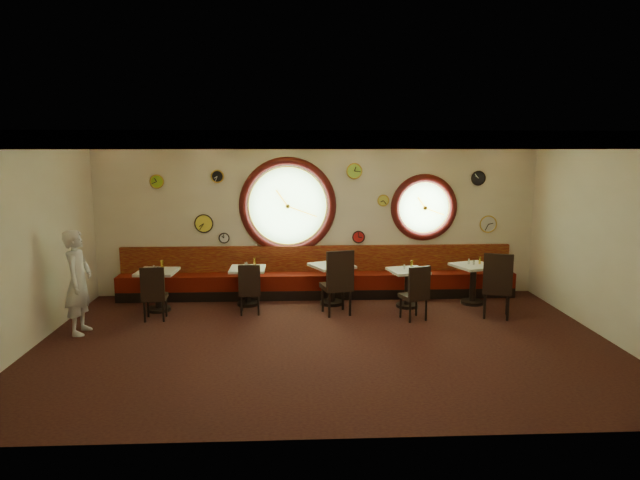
{
  "coord_description": "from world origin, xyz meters",
  "views": [
    {
      "loc": [
        -0.5,
        -8.57,
        3.05
      ],
      "look_at": [
        -0.05,
        0.8,
        1.5
      ],
      "focal_mm": 32.0,
      "sensor_mm": 36.0,
      "label": 1
    }
  ],
  "objects_px": {
    "condiment_a_bottle": "(162,265)",
    "condiment_e_pepper": "(474,262)",
    "chair_a": "(154,290)",
    "condiment_d_salt": "(404,267)",
    "condiment_a_salt": "(154,268)",
    "condiment_d_bottle": "(412,264)",
    "waiter": "(78,282)",
    "condiment_e_bottle": "(480,260)",
    "condiment_e_salt": "(469,261)",
    "condiment_b_pepper": "(245,265)",
    "table_b": "(248,282)",
    "chair_e": "(497,281)",
    "condiment_b_salt": "(247,264)",
    "condiment_b_bottle": "(255,262)",
    "table_c": "(332,279)",
    "chair_c": "(338,278)",
    "condiment_c_bottle": "(334,260)",
    "table_a": "(158,285)",
    "condiment_c_pepper": "(332,261)",
    "chair_d": "(416,289)",
    "chair_b": "(250,286)",
    "condiment_d_pepper": "(413,268)",
    "table_d": "(408,283)",
    "condiment_a_pepper": "(158,269)",
    "condiment_c_salt": "(327,262)",
    "table_e": "(473,279)"
  },
  "relations": [
    {
      "from": "condiment_a_bottle",
      "to": "condiment_e_pepper",
      "type": "xyz_separation_m",
      "value": [
        5.94,
        0.1,
        -0.03
      ]
    },
    {
      "from": "table_e",
      "to": "condiment_e_bottle",
      "type": "bearing_deg",
      "value": 27.18
    },
    {
      "from": "chair_d",
      "to": "condiment_b_bottle",
      "type": "distance_m",
      "value": 3.18
    },
    {
      "from": "condiment_d_salt",
      "to": "condiment_e_pepper",
      "type": "distance_m",
      "value": 1.39
    },
    {
      "from": "table_b",
      "to": "chair_d",
      "type": "relative_size",
      "value": 1.2
    },
    {
      "from": "condiment_a_bottle",
      "to": "condiment_c_bottle",
      "type": "distance_m",
      "value": 3.26
    },
    {
      "from": "chair_a",
      "to": "condiment_a_salt",
      "type": "bearing_deg",
      "value": 98.22
    },
    {
      "from": "chair_b",
      "to": "condiment_b_pepper",
      "type": "height_order",
      "value": "chair_b"
    },
    {
      "from": "chair_c",
      "to": "table_c",
      "type": "bearing_deg",
      "value": 81.17
    },
    {
      "from": "condiment_e_bottle",
      "to": "condiment_a_pepper",
      "type": "bearing_deg",
      "value": -177.19
    },
    {
      "from": "table_c",
      "to": "condiment_a_bottle",
      "type": "distance_m",
      "value": 3.21
    },
    {
      "from": "condiment_e_bottle",
      "to": "condiment_e_salt",
      "type": "bearing_deg",
      "value": -179.16
    },
    {
      "from": "table_d",
      "to": "condiment_a_salt",
      "type": "relative_size",
      "value": 9.23
    },
    {
      "from": "condiment_e_pepper",
      "to": "condiment_e_bottle",
      "type": "distance_m",
      "value": 0.17
    },
    {
      "from": "table_c",
      "to": "chair_c",
      "type": "xyz_separation_m",
      "value": [
        0.07,
        -0.74,
        0.19
      ]
    },
    {
      "from": "chair_b",
      "to": "condiment_b_bottle",
      "type": "relative_size",
      "value": 3.42
    },
    {
      "from": "condiment_a_bottle",
      "to": "condiment_c_bottle",
      "type": "bearing_deg",
      "value": 5.6
    },
    {
      "from": "chair_a",
      "to": "condiment_d_salt",
      "type": "relative_size",
      "value": 6.7
    },
    {
      "from": "chair_d",
      "to": "condiment_a_salt",
      "type": "xyz_separation_m",
      "value": [
        -4.75,
        0.91,
        0.25
      ]
    },
    {
      "from": "table_a",
      "to": "chair_c",
      "type": "bearing_deg",
      "value": -7.76
    },
    {
      "from": "condiment_d_bottle",
      "to": "waiter",
      "type": "height_order",
      "value": "waiter"
    },
    {
      "from": "condiment_b_pepper",
      "to": "condiment_c_bottle",
      "type": "distance_m",
      "value": 1.72
    },
    {
      "from": "table_a",
      "to": "condiment_c_pepper",
      "type": "xyz_separation_m",
      "value": [
        3.28,
        0.31,
        0.36
      ]
    },
    {
      "from": "condiment_c_pepper",
      "to": "condiment_a_bottle",
      "type": "xyz_separation_m",
      "value": [
        -3.2,
        -0.24,
        0.01
      ]
    },
    {
      "from": "chair_b",
      "to": "condiment_a_salt",
      "type": "xyz_separation_m",
      "value": [
        -1.8,
        0.4,
        0.27
      ]
    },
    {
      "from": "chair_d",
      "to": "condiment_a_salt",
      "type": "bearing_deg",
      "value": 150.0
    },
    {
      "from": "table_c",
      "to": "condiment_b_bottle",
      "type": "bearing_deg",
      "value": 174.48
    },
    {
      "from": "table_d",
      "to": "condiment_a_pepper",
      "type": "distance_m",
      "value": 4.69
    },
    {
      "from": "table_c",
      "to": "chair_c",
      "type": "distance_m",
      "value": 0.77
    },
    {
      "from": "condiment_a_salt",
      "to": "table_b",
      "type": "bearing_deg",
      "value": 7.93
    },
    {
      "from": "condiment_a_salt",
      "to": "condiment_e_bottle",
      "type": "relative_size",
      "value": 0.61
    },
    {
      "from": "chair_e",
      "to": "condiment_b_salt",
      "type": "relative_size",
      "value": 7.77
    },
    {
      "from": "table_b",
      "to": "condiment_e_bottle",
      "type": "height_order",
      "value": "condiment_e_bottle"
    },
    {
      "from": "condiment_c_salt",
      "to": "condiment_c_bottle",
      "type": "distance_m",
      "value": 0.18
    },
    {
      "from": "chair_b",
      "to": "chair_c",
      "type": "relative_size",
      "value": 0.78
    },
    {
      "from": "table_a",
      "to": "table_c",
      "type": "xyz_separation_m",
      "value": [
        3.27,
        0.29,
        0.01
      ]
    },
    {
      "from": "condiment_b_pepper",
      "to": "table_b",
      "type": "bearing_deg",
      "value": 32.07
    },
    {
      "from": "table_a",
      "to": "chair_c",
      "type": "height_order",
      "value": "chair_c"
    },
    {
      "from": "table_b",
      "to": "condiment_d_salt",
      "type": "bearing_deg",
      "value": -4.8
    },
    {
      "from": "condiment_d_pepper",
      "to": "condiment_d_bottle",
      "type": "relative_size",
      "value": 0.55
    },
    {
      "from": "chair_e",
      "to": "table_c",
      "type": "bearing_deg",
      "value": 178.71
    },
    {
      "from": "condiment_c_pepper",
      "to": "condiment_d_salt",
      "type": "bearing_deg",
      "value": -10.66
    },
    {
      "from": "table_a",
      "to": "table_b",
      "type": "distance_m",
      "value": 1.68
    },
    {
      "from": "condiment_a_bottle",
      "to": "condiment_b_bottle",
      "type": "bearing_deg",
      "value": 11.87
    },
    {
      "from": "condiment_b_bottle",
      "to": "condiment_c_bottle",
      "type": "relative_size",
      "value": 1.2
    },
    {
      "from": "condiment_a_bottle",
      "to": "condiment_e_salt",
      "type": "xyz_separation_m",
      "value": [
        5.86,
        0.18,
        -0.02
      ]
    },
    {
      "from": "condiment_d_pepper",
      "to": "table_c",
      "type": "bearing_deg",
      "value": 167.54
    },
    {
      "from": "chair_a",
      "to": "waiter",
      "type": "height_order",
      "value": "waiter"
    },
    {
      "from": "waiter",
      "to": "condiment_e_salt",
      "type": "bearing_deg",
      "value": -76.72
    },
    {
      "from": "chair_d",
      "to": "condiment_d_salt",
      "type": "bearing_deg",
      "value": 73.79
    }
  ]
}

